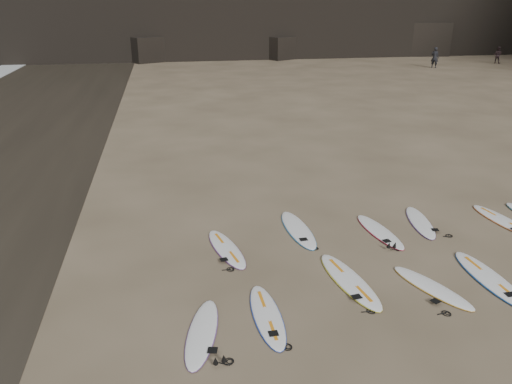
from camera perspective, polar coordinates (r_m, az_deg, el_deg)
ground at (r=11.82m, az=12.36°, el=-10.90°), size 240.00×240.00×0.00m
surfboard_0 at (r=10.29m, az=-6.19°, el=-15.65°), size 1.05×2.32×0.08m
surfboard_1 at (r=10.69m, az=1.28°, el=-13.91°), size 0.59×2.34×0.08m
surfboard_2 at (r=12.03m, az=10.64°, el=-9.89°), size 1.03×2.72×0.10m
surfboard_3 at (r=12.27m, az=19.48°, el=-10.21°), size 1.33×2.25×0.08m
surfboard_4 at (r=13.12m, az=25.15°, el=-8.91°), size 0.68×2.69×0.10m
surfboard_5 at (r=13.24m, az=-3.39°, el=-6.44°), size 1.07×2.43×0.08m
surfboard_6 at (r=14.30m, az=4.83°, el=-4.25°), size 0.75×2.60×0.09m
surfboard_7 at (r=14.57m, az=13.95°, el=-4.37°), size 0.85×2.41×0.08m
surfboard_8 at (r=15.48m, az=18.25°, el=-3.27°), size 0.99×2.36×0.08m
surfboard_9 at (r=16.53m, az=26.33°, el=-2.90°), size 0.86×2.47×0.09m
person_a at (r=51.04m, az=19.76°, el=14.27°), size 0.81×0.81×1.90m
person_b at (r=56.95m, az=25.88°, el=13.90°), size 0.98×1.00×1.62m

